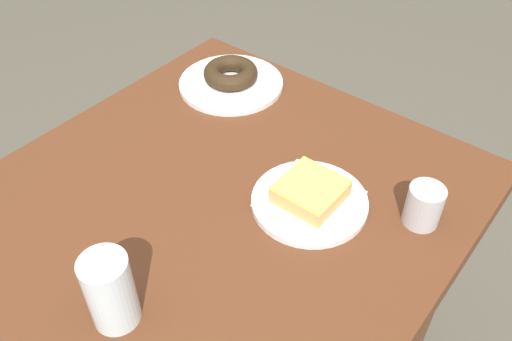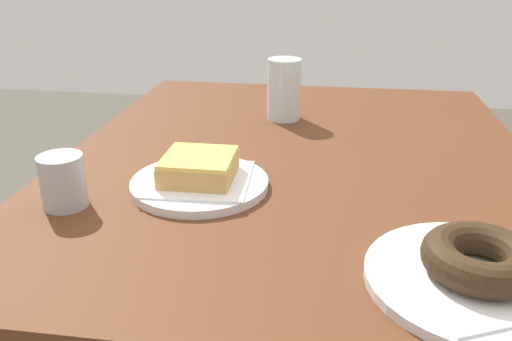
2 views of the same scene
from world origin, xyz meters
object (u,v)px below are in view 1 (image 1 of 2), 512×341
at_px(sugar_jar, 424,206).
at_px(donut_chocolate_ring, 231,73).
at_px(water_glass, 110,291).
at_px(plate_glazed_square, 309,202).
at_px(donut_glazed_square, 311,191).
at_px(plate_chocolate_ring, 231,84).

bearing_deg(sugar_jar, donut_chocolate_ring, 77.81).
distance_m(water_glass, sugar_jar, 0.50).
xyz_separation_m(plate_glazed_square, donut_chocolate_ring, (0.19, 0.34, 0.03)).
xyz_separation_m(donut_glazed_square, plate_chocolate_ring, (0.19, 0.34, -0.03)).
bearing_deg(sugar_jar, water_glass, 149.89).
relative_size(plate_glazed_square, sugar_jar, 2.76).
relative_size(plate_glazed_square, donut_chocolate_ring, 1.69).
distance_m(plate_chocolate_ring, water_glass, 0.60).
bearing_deg(donut_glazed_square, water_glass, 166.04).
bearing_deg(plate_chocolate_ring, donut_glazed_square, -119.43).
xyz_separation_m(donut_glazed_square, water_glass, (-0.35, 0.09, 0.03)).
height_order(donut_glazed_square, donut_chocolate_ring, same).
xyz_separation_m(water_glass, sugar_jar, (0.43, -0.25, -0.02)).
distance_m(donut_glazed_square, donut_chocolate_ring, 0.39).
bearing_deg(donut_chocolate_ring, donut_glazed_square, -119.43).
relative_size(donut_glazed_square, water_glass, 0.82).
height_order(donut_glazed_square, plate_chocolate_ring, donut_glazed_square).
height_order(plate_chocolate_ring, donut_chocolate_ring, donut_chocolate_ring).
bearing_deg(plate_chocolate_ring, donut_chocolate_ring, 0.00).
xyz_separation_m(plate_glazed_square, plate_chocolate_ring, (0.19, 0.34, -0.00)).
distance_m(donut_glazed_square, sugar_jar, 0.18).
bearing_deg(plate_glazed_square, donut_glazed_square, 0.00).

